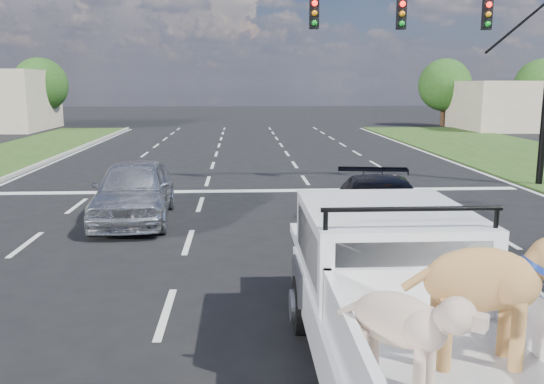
{
  "coord_description": "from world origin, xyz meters",
  "views": [
    {
      "loc": [
        -0.61,
        -8.3,
        3.43
      ],
      "look_at": [
        -0.02,
        2.0,
        1.48
      ],
      "focal_mm": 38.0,
      "sensor_mm": 36.0,
      "label": 1
    }
  ],
  "objects": [
    {
      "name": "road_markings",
      "position": [
        0.0,
        6.56,
        0.01
      ],
      "size": [
        17.75,
        60.0,
        0.01
      ],
      "color": "silver",
      "rests_on": "ground"
    },
    {
      "name": "tree_far_d",
      "position": [
        16.0,
        38.0,
        3.29
      ],
      "size": [
        4.2,
        4.2,
        5.4
      ],
      "color": "#332114",
      "rests_on": "ground"
    },
    {
      "name": "silver_sedan",
      "position": [
        -3.28,
        6.16,
        0.78
      ],
      "size": [
        2.06,
        4.65,
        1.56
      ],
      "primitive_type": "imported",
      "rotation": [
        0.0,
        0.0,
        0.05
      ],
      "color": "#B9BBC1",
      "rests_on": "ground"
    },
    {
      "name": "tree_far_e",
      "position": [
        24.0,
        38.0,
        3.29
      ],
      "size": [
        4.2,
        4.2,
        5.4
      ],
      "color": "#332114",
      "rests_on": "ground"
    },
    {
      "name": "tree_far_c",
      "position": [
        -16.0,
        38.0,
        3.29
      ],
      "size": [
        4.2,
        4.2,
        5.4
      ],
      "color": "#332114",
      "rests_on": "ground"
    },
    {
      "name": "pickup_truck",
      "position": [
        1.2,
        -2.53,
        1.02
      ],
      "size": [
        2.28,
        5.77,
        2.16
      ],
      "rotation": [
        0.0,
        0.0,
        -0.0
      ],
      "color": "black",
      "rests_on": "ground"
    },
    {
      "name": "black_coupe",
      "position": [
        2.33,
        3.24,
        0.72
      ],
      "size": [
        2.73,
        5.22,
        1.45
      ],
      "primitive_type": "imported",
      "rotation": [
        0.0,
        0.0,
        -0.15
      ],
      "color": "black",
      "rests_on": "ground"
    },
    {
      "name": "ground",
      "position": [
        0.0,
        0.0,
        0.0
      ],
      "size": [
        160.0,
        160.0,
        0.0
      ],
      "primitive_type": "plane",
      "color": "black",
      "rests_on": "ground"
    },
    {
      "name": "traffic_signal",
      "position": [
        7.2,
        10.5,
        4.73
      ],
      "size": [
        9.11,
        0.31,
        7.0
      ],
      "color": "black",
      "rests_on": "ground"
    },
    {
      "name": "building_right",
      "position": [
        22.0,
        34.0,
        1.8
      ],
      "size": [
        12.0,
        7.0,
        3.6
      ],
      "primitive_type": "cube",
      "color": "beige",
      "rests_on": "ground"
    }
  ]
}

